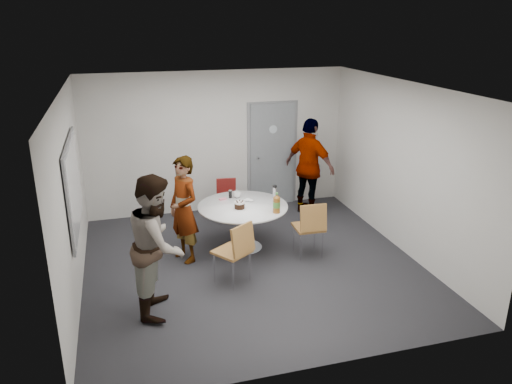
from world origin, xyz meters
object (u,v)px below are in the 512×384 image
object	(u,v)px
chair_near_left	(237,247)
chair_near_right	(311,224)
person_left	(157,245)
door	(272,155)
table	(245,211)
person_main	(184,210)
person_right	(310,167)
chair_far	(227,196)
whiteboard	(74,186)

from	to	relation	value
chair_near_left	chair_near_right	world-z (taller)	chair_near_left
person_left	door	bearing A→B (deg)	-25.42
table	chair_near_left	bearing A→B (deg)	-110.18
table	chair_near_left	world-z (taller)	table
person_main	person_right	bearing A→B (deg)	92.26
chair_near_right	person_right	bearing A→B (deg)	71.11
door	chair_far	xyz separation A→B (m)	(-1.07, -0.62, -0.55)
table	chair_near_right	world-z (taller)	table
person_main	person_left	size ratio (longest dim) A/B	0.91
table	chair_far	world-z (taller)	table
table	chair_far	distance (m)	1.29
door	whiteboard	distance (m)	4.25
chair_far	person_right	size ratio (longest dim) A/B	0.43
chair_near_right	chair_far	distance (m)	2.08
door	chair_near_right	world-z (taller)	door
chair_near_left	chair_near_right	distance (m)	1.40
chair_near_left	chair_far	distance (m)	2.39
person_left	person_main	bearing A→B (deg)	-9.14
chair_near_right	person_right	world-z (taller)	person_right
door	chair_near_right	distance (m)	2.52
table	person_left	distance (m)	2.10
table	person_right	xyz separation A→B (m)	(1.59, 1.21, 0.27)
table	person_right	distance (m)	2.02
whiteboard	table	bearing A→B (deg)	8.81
chair_near_right	person_left	world-z (taller)	person_left
table	chair_near_right	xyz separation A→B (m)	(0.91, -0.58, -0.09)
person_main	person_right	distance (m)	2.91
chair_near_left	person_left	world-z (taller)	person_left
whiteboard	chair_near_right	xyz separation A→B (m)	(3.41, -0.19, -0.88)
chair_near_right	person_right	distance (m)	1.95
person_left	chair_far	bearing A→B (deg)	-16.64
chair_near_left	person_right	size ratio (longest dim) A/B	0.50
chair_near_left	person_main	world-z (taller)	person_main
chair_near_right	chair_far	world-z (taller)	chair_near_right
chair_near_left	person_main	xyz separation A→B (m)	(-0.59, 0.97, 0.27)
chair_far	chair_near_right	bearing A→B (deg)	124.21
door	chair_far	distance (m)	1.35
door	chair_far	bearing A→B (deg)	-150.04
person_main	person_left	xyz separation A→B (m)	(-0.52, -1.32, 0.08)
table	chair_near_right	size ratio (longest dim) A/B	1.56
chair_near_left	door	bearing A→B (deg)	29.18
chair_near_right	chair_far	size ratio (longest dim) A/B	1.16
door	table	bearing A→B (deg)	-119.26
chair_near_right	whiteboard	bearing A→B (deg)	178.68
person_left	chair_near_right	bearing A→B (deg)	-58.34
whiteboard	person_main	distance (m)	1.65
person_main	chair_near_right	bearing A→B (deg)	51.32
table	whiteboard	bearing A→B (deg)	-171.19
whiteboard	person_left	xyz separation A→B (m)	(0.99, -1.05, -0.53)
chair_far	person_right	world-z (taller)	person_right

